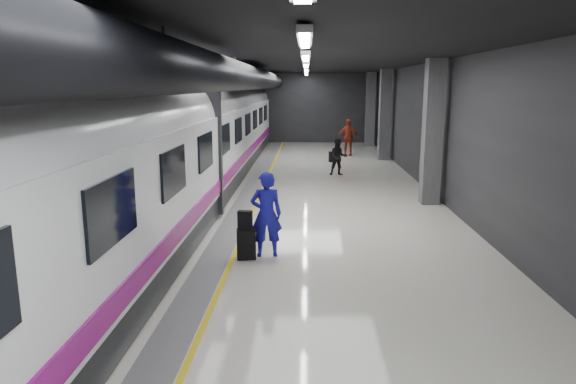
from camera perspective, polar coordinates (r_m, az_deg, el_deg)
ground at (r=14.62m, az=-0.49°, el=-2.87°), size 40.00×40.00×0.00m
platform_hall at (r=15.12m, az=-1.45°, el=11.16°), size 10.02×40.02×4.51m
train at (r=14.75m, az=-13.26°, el=5.13°), size 3.05×38.00×4.05m
traveler_main at (r=11.16m, az=-2.42°, el=-2.49°), size 0.76×0.56×1.89m
suitcase_main at (r=11.16m, az=-4.66°, el=-5.80°), size 0.44×0.31×0.66m
shoulder_bag at (r=11.04m, az=-4.80°, el=-3.12°), size 0.32×0.19×0.40m
traveler_far_a at (r=21.56m, az=5.62°, el=3.89°), size 0.79×0.64×1.53m
traveler_far_b at (r=27.82m, az=6.67°, el=6.04°), size 1.21×0.67×1.95m
suitcase_far at (r=25.41m, az=5.00°, el=3.93°), size 0.42×0.35×0.52m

